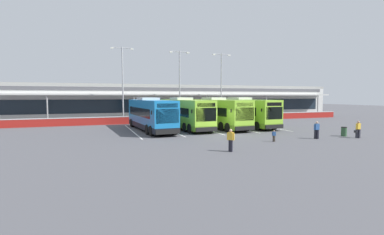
{
  "coord_description": "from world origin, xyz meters",
  "views": [
    {
      "loc": [
        -12.86,
        -26.05,
        3.96
      ],
      "look_at": [
        -2.29,
        3.0,
        1.6
      ],
      "focal_mm": 26.4,
      "sensor_mm": 36.0,
      "label": 1
    }
  ],
  "objects_px": {
    "coach_bus_right_centre": "(243,113)",
    "pedestrian_in_dark_coat": "(317,129)",
    "pedestrian_with_handbag": "(358,129)",
    "lamp_post_east": "(221,82)",
    "coach_bus_centre": "(217,113)",
    "pedestrian_child": "(274,135)",
    "pedestrian_near_bin": "(231,139)",
    "coach_bus_leftmost": "(150,115)",
    "lamp_post_centre": "(180,81)",
    "litter_bin": "(344,132)",
    "lamp_post_west": "(123,80)",
    "coach_bus_left_centre": "(184,114)"
  },
  "relations": [
    {
      "from": "coach_bus_right_centre",
      "to": "pedestrian_in_dark_coat",
      "type": "height_order",
      "value": "coach_bus_right_centre"
    },
    {
      "from": "pedestrian_with_handbag",
      "to": "lamp_post_east",
      "type": "distance_m",
      "value": 24.18
    },
    {
      "from": "coach_bus_centre",
      "to": "pedestrian_child",
      "type": "bearing_deg",
      "value": -90.15
    },
    {
      "from": "pedestrian_in_dark_coat",
      "to": "pedestrian_near_bin",
      "type": "distance_m",
      "value": 10.66
    },
    {
      "from": "coach_bus_leftmost",
      "to": "pedestrian_with_handbag",
      "type": "height_order",
      "value": "coach_bus_leftmost"
    },
    {
      "from": "coach_bus_leftmost",
      "to": "lamp_post_centre",
      "type": "bearing_deg",
      "value": 57.1
    },
    {
      "from": "coach_bus_centre",
      "to": "pedestrian_in_dark_coat",
      "type": "relative_size",
      "value": 7.59
    },
    {
      "from": "lamp_post_east",
      "to": "litter_bin",
      "type": "relative_size",
      "value": 11.83
    },
    {
      "from": "coach_bus_right_centre",
      "to": "lamp_post_east",
      "type": "xyz_separation_m",
      "value": [
        1.84,
        10.46,
        4.5
      ]
    },
    {
      "from": "coach_bus_centre",
      "to": "coach_bus_right_centre",
      "type": "bearing_deg",
      "value": 3.85
    },
    {
      "from": "pedestrian_child",
      "to": "lamp_post_west",
      "type": "distance_m",
      "value": 24.69
    },
    {
      "from": "coach_bus_right_centre",
      "to": "lamp_post_west",
      "type": "relative_size",
      "value": 1.12
    },
    {
      "from": "lamp_post_west",
      "to": "lamp_post_east",
      "type": "relative_size",
      "value": 1.0
    },
    {
      "from": "pedestrian_child",
      "to": "pedestrian_near_bin",
      "type": "xyz_separation_m",
      "value": [
        -5.62,
        -2.66,
        0.33
      ]
    },
    {
      "from": "pedestrian_in_dark_coat",
      "to": "lamp_post_west",
      "type": "xyz_separation_m",
      "value": [
        -15.1,
        21.64,
        5.42
      ]
    },
    {
      "from": "coach_bus_centre",
      "to": "lamp_post_east",
      "type": "bearing_deg",
      "value": 61.83
    },
    {
      "from": "pedestrian_in_dark_coat",
      "to": "pedestrian_child",
      "type": "xyz_separation_m",
      "value": [
        -4.7,
        -0.01,
        -0.33
      ]
    },
    {
      "from": "pedestrian_with_handbag",
      "to": "coach_bus_left_centre",
      "type": "bearing_deg",
      "value": 134.49
    },
    {
      "from": "pedestrian_child",
      "to": "lamp_post_centre",
      "type": "bearing_deg",
      "value": 94.08
    },
    {
      "from": "coach_bus_left_centre",
      "to": "coach_bus_centre",
      "type": "distance_m",
      "value": 4.24
    },
    {
      "from": "coach_bus_right_centre",
      "to": "lamp_post_west",
      "type": "xyz_separation_m",
      "value": [
        -14.33,
        9.69,
        4.5
      ]
    },
    {
      "from": "pedestrian_near_bin",
      "to": "lamp_post_centre",
      "type": "xyz_separation_m",
      "value": [
        4.04,
        24.85,
        5.42
      ]
    },
    {
      "from": "coach_bus_leftmost",
      "to": "pedestrian_child",
      "type": "bearing_deg",
      "value": -53.83
    },
    {
      "from": "coach_bus_left_centre",
      "to": "lamp_post_east",
      "type": "height_order",
      "value": "lamp_post_east"
    },
    {
      "from": "litter_bin",
      "to": "pedestrian_in_dark_coat",
      "type": "bearing_deg",
      "value": -174.17
    },
    {
      "from": "coach_bus_right_centre",
      "to": "pedestrian_near_bin",
      "type": "height_order",
      "value": "coach_bus_right_centre"
    },
    {
      "from": "coach_bus_left_centre",
      "to": "coach_bus_centre",
      "type": "bearing_deg",
      "value": -6.56
    },
    {
      "from": "coach_bus_centre",
      "to": "pedestrian_with_handbag",
      "type": "xyz_separation_m",
      "value": [
        8.69,
        -12.65,
        -0.93
      ]
    },
    {
      "from": "coach_bus_left_centre",
      "to": "coach_bus_right_centre",
      "type": "relative_size",
      "value": 1.0
    },
    {
      "from": "lamp_post_east",
      "to": "lamp_post_centre",
      "type": "bearing_deg",
      "value": -178.22
    },
    {
      "from": "pedestrian_child",
      "to": "coach_bus_leftmost",
      "type": "bearing_deg",
      "value": 126.17
    },
    {
      "from": "pedestrian_child",
      "to": "lamp_post_centre",
      "type": "xyz_separation_m",
      "value": [
        -1.58,
        22.19,
        5.75
      ]
    },
    {
      "from": "coach_bus_leftmost",
      "to": "pedestrian_with_handbag",
      "type": "distance_m",
      "value": 21.27
    },
    {
      "from": "coach_bus_centre",
      "to": "litter_bin",
      "type": "xyz_separation_m",
      "value": [
        8.47,
        -11.29,
        -1.32
      ]
    },
    {
      "from": "lamp_post_centre",
      "to": "coach_bus_left_centre",
      "type": "bearing_deg",
      "value": -104.59
    },
    {
      "from": "coach_bus_centre",
      "to": "lamp_post_west",
      "type": "relative_size",
      "value": 1.12
    },
    {
      "from": "pedestrian_in_dark_coat",
      "to": "litter_bin",
      "type": "bearing_deg",
      "value": 5.83
    },
    {
      "from": "coach_bus_right_centre",
      "to": "pedestrian_with_handbag",
      "type": "distance_m",
      "value": 13.8
    },
    {
      "from": "coach_bus_right_centre",
      "to": "lamp_post_east",
      "type": "relative_size",
      "value": 1.12
    },
    {
      "from": "coach_bus_right_centre",
      "to": "lamp_post_centre",
      "type": "xyz_separation_m",
      "value": [
        -5.52,
        10.23,
        4.5
      ]
    },
    {
      "from": "lamp_post_east",
      "to": "lamp_post_west",
      "type": "bearing_deg",
      "value": -177.28
    },
    {
      "from": "coach_bus_leftmost",
      "to": "lamp_post_east",
      "type": "bearing_deg",
      "value": 37.34
    },
    {
      "from": "coach_bus_leftmost",
      "to": "pedestrian_child",
      "type": "relative_size",
      "value": 12.24
    },
    {
      "from": "coach_bus_leftmost",
      "to": "pedestrian_near_bin",
      "type": "bearing_deg",
      "value": -78.72
    },
    {
      "from": "coach_bus_leftmost",
      "to": "pedestrian_with_handbag",
      "type": "relative_size",
      "value": 7.59
    },
    {
      "from": "lamp_post_east",
      "to": "coach_bus_centre",
      "type": "bearing_deg",
      "value": -118.17
    },
    {
      "from": "coach_bus_leftmost",
      "to": "pedestrian_in_dark_coat",
      "type": "height_order",
      "value": "coach_bus_leftmost"
    },
    {
      "from": "pedestrian_in_dark_coat",
      "to": "pedestrian_child",
      "type": "bearing_deg",
      "value": -179.85
    },
    {
      "from": "coach_bus_leftmost",
      "to": "pedestrian_in_dark_coat",
      "type": "bearing_deg",
      "value": -41.28
    },
    {
      "from": "coach_bus_left_centre",
      "to": "lamp_post_west",
      "type": "height_order",
      "value": "lamp_post_west"
    }
  ]
}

